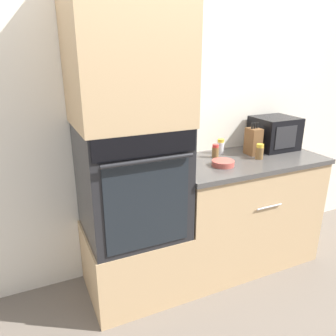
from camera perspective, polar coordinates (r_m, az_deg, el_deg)
The scene contains 13 objects.
ground_plane at distance 2.53m, azimuth 4.53°, elevation -22.01°, with size 12.00×12.00×0.00m, color #6B6056.
wall_back at distance 2.50m, azimuth -1.79°, elevation 9.67°, with size 8.00×0.05×2.50m.
oven_cabinet_base at distance 2.49m, azimuth -5.84°, elevation -15.62°, with size 0.67×0.60×0.50m.
wall_oven at distance 2.19m, azimuth -6.36°, elevation -2.11°, with size 0.65×0.64×0.75m.
oven_cabinet_upper at distance 2.04m, azimuth -7.30°, elevation 19.93°, with size 0.67×0.60×0.89m.
counter_unit at distance 2.77m, azimuth 12.65°, elevation -7.22°, with size 1.21×0.63×0.90m.
microwave at distance 2.90m, azimuth 18.02°, elevation 5.82°, with size 0.34×0.31×0.27m.
knife_block at distance 2.69m, azimuth 14.62°, elevation 4.54°, with size 0.09×0.12×0.26m.
bowl at distance 2.39m, azimuth 9.56°, elevation 0.84°, with size 0.16×0.16×0.04m.
condiment_jar_near at distance 2.67m, azimuth 9.15°, elevation 3.74°, with size 0.06×0.06×0.12m.
condiment_jar_mid at distance 2.56m, azimuth 8.24°, elevation 2.93°, with size 0.05×0.05×0.10m.
condiment_jar_far at distance 2.60m, azimuth 15.66°, elevation 2.76°, with size 0.06×0.06×0.12m.
condiment_jar_back at distance 2.57m, azimuth 3.24°, elevation 3.19°, with size 0.05×0.05×0.11m.
Camera 1 is at (-0.96, -1.64, 1.67)m, focal length 35.00 mm.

